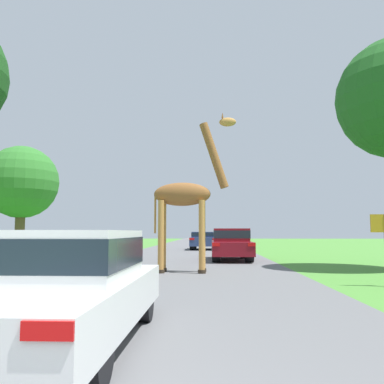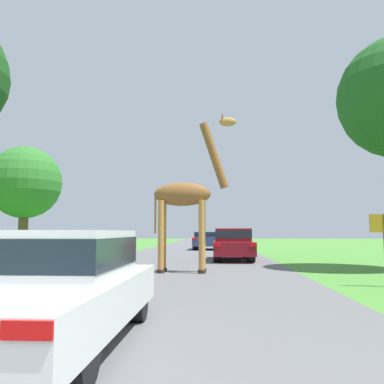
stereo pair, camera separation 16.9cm
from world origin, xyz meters
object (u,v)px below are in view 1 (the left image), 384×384
object	(u,v)px
car_queue_left	(231,243)
car_lead_maroon	(55,284)
giraffe_near_road	(187,199)
car_queue_right	(204,240)
tree_far_right	(22,183)

from	to	relation	value
car_queue_left	car_lead_maroon	bearing A→B (deg)	-101.03
giraffe_near_road	car_queue_right	bearing A→B (deg)	-179.41
car_lead_maroon	tree_far_right	bearing A→B (deg)	116.52
giraffe_near_road	car_lead_maroon	xyz separation A→B (m)	(-1.07, -8.51, -1.70)
car_queue_right	tree_far_right	xyz separation A→B (m)	(-11.22, -6.06, 3.64)
car_lead_maroon	car_queue_right	xyz separation A→B (m)	(1.37, 25.80, 0.01)
giraffe_near_road	car_queue_left	xyz separation A→B (m)	(1.73, 5.87, -1.62)
car_lead_maroon	car_queue_left	distance (m)	14.65
giraffe_near_road	car_lead_maroon	distance (m)	8.75
car_lead_maroon	tree_far_right	world-z (taller)	tree_far_right
car_lead_maroon	car_queue_right	distance (m)	25.83
giraffe_near_road	car_queue_left	size ratio (longest dim) A/B	1.15
giraffe_near_road	tree_far_right	distance (m)	15.78
tree_far_right	giraffe_near_road	bearing A→B (deg)	-45.79
giraffe_near_road	tree_far_right	world-z (taller)	tree_far_right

